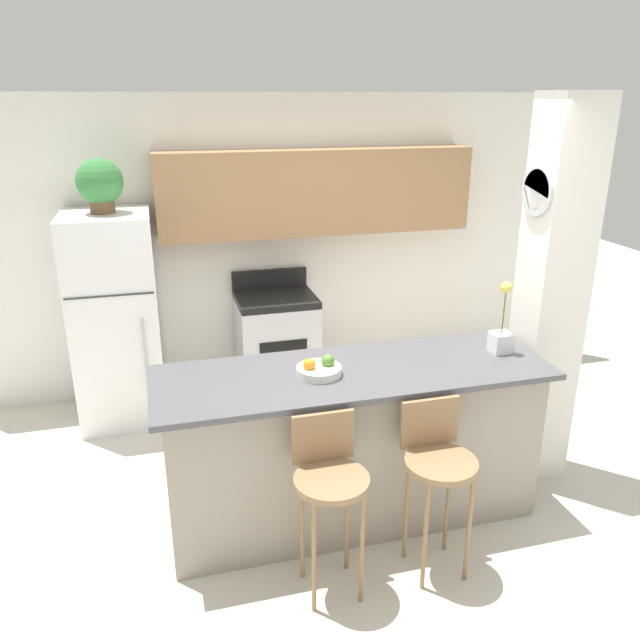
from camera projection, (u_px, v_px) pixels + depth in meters
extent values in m
plane|color=beige|center=(351.00, 513.00, 3.99)|extent=(14.00, 14.00, 0.00)
cube|color=white|center=(278.00, 244.00, 5.54)|extent=(5.60, 0.06, 2.55)
cube|color=#9E754C|center=(317.00, 192.00, 5.28)|extent=(2.68, 0.32, 0.71)
cube|color=white|center=(270.00, 217.00, 5.27)|extent=(0.75, 0.28, 0.12)
cube|color=white|center=(550.00, 299.00, 4.05)|extent=(0.36, 0.32, 2.55)
cylinder|color=silver|center=(537.00, 191.00, 3.77)|extent=(0.02, 0.30, 0.30)
cylinder|color=white|center=(536.00, 191.00, 3.76)|extent=(0.01, 0.26, 0.26)
cube|color=gray|center=(352.00, 447.00, 3.83)|extent=(2.22, 0.65, 0.97)
cube|color=#4C4C51|center=(353.00, 373.00, 3.66)|extent=(2.34, 0.77, 0.03)
cube|color=white|center=(120.00, 351.00, 5.05)|extent=(0.66, 0.72, 1.15)
cube|color=white|center=(107.00, 248.00, 4.76)|extent=(0.66, 0.72, 0.54)
cube|color=#333333|center=(109.00, 296.00, 4.52)|extent=(0.63, 0.01, 0.01)
cylinder|color=#B2B2B7|center=(146.00, 359.00, 4.74)|extent=(0.02, 0.02, 0.63)
cube|color=silver|center=(277.00, 348.00, 5.49)|extent=(0.67, 0.58, 0.85)
cube|color=black|center=(276.00, 299.00, 5.34)|extent=(0.67, 0.58, 0.06)
cube|color=black|center=(269.00, 278.00, 5.55)|extent=(0.67, 0.04, 0.16)
cube|color=black|center=(284.00, 356.00, 5.21)|extent=(0.40, 0.01, 0.27)
cylinder|color=olive|center=(332.00, 481.00, 3.15)|extent=(0.39, 0.39, 0.03)
cube|color=olive|center=(323.00, 437.00, 3.25)|extent=(0.33, 0.02, 0.28)
cylinder|color=olive|center=(314.00, 558.00, 3.12)|extent=(0.02, 0.02, 0.67)
cylinder|color=olive|center=(362.00, 549.00, 3.19)|extent=(0.02, 0.02, 0.67)
cylinder|color=olive|center=(302.00, 527.00, 3.35)|extent=(0.02, 0.02, 0.67)
cylinder|color=olive|center=(347.00, 519.00, 3.42)|extent=(0.02, 0.02, 0.67)
cylinder|color=olive|center=(441.00, 463.00, 3.30)|extent=(0.39, 0.39, 0.03)
cube|color=olive|center=(430.00, 422.00, 3.40)|extent=(0.33, 0.02, 0.28)
cylinder|color=olive|center=(425.00, 537.00, 3.27)|extent=(0.02, 0.02, 0.67)
cylinder|color=olive|center=(469.00, 529.00, 3.34)|extent=(0.02, 0.02, 0.67)
cylinder|color=olive|center=(406.00, 508.00, 3.50)|extent=(0.02, 0.02, 0.67)
cylinder|color=olive|center=(448.00, 501.00, 3.57)|extent=(0.02, 0.02, 0.67)
cylinder|color=brown|center=(102.00, 206.00, 4.65)|extent=(0.18, 0.18, 0.10)
sphere|color=#387F3D|center=(100.00, 182.00, 4.59)|extent=(0.34, 0.34, 0.34)
cube|color=white|center=(501.00, 342.00, 3.89)|extent=(0.12, 0.12, 0.13)
cylinder|color=#386633|center=(504.00, 312.00, 3.83)|extent=(0.01, 0.01, 0.27)
sphere|color=#DBCC4C|center=(506.00, 287.00, 3.77)|extent=(0.07, 0.07, 0.07)
cylinder|color=silver|center=(319.00, 371.00, 3.58)|extent=(0.26, 0.26, 0.05)
sphere|color=#4C7F2D|center=(328.00, 361.00, 3.59)|extent=(0.08, 0.08, 0.08)
sphere|color=orange|center=(309.00, 365.00, 3.54)|extent=(0.07, 0.07, 0.07)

